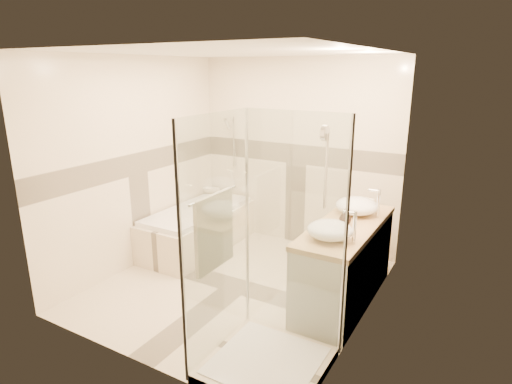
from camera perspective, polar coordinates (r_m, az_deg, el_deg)
The scene contains 12 objects.
room at distance 4.44m, azimuth -2.03°, elevation 1.93°, with size 2.82×3.02×2.52m.
bathtub at distance 5.82m, azimuth -7.67°, elevation -4.55°, with size 0.75×1.70×0.56m.
vanity at distance 4.54m, azimuth 11.75°, elevation -9.24°, with size 0.58×1.62×0.85m.
shower_enclosure at distance 3.57m, azimuth 0.39°, elevation -14.90°, with size 0.96×0.93×2.04m.
vessel_sink_near at distance 4.68m, azimuth 13.28°, elevation -1.80°, with size 0.45×0.45×0.18m, color white.
vessel_sink_far at distance 3.96m, azimuth 9.82°, elevation -5.02°, with size 0.42×0.42×0.17m, color white.
faucet_near at distance 4.61m, azimuth 15.90°, elevation -1.16°, with size 0.13×0.03×0.30m.
faucet_far at distance 3.87m, azimuth 12.87°, elevation -4.27°, with size 0.12×0.03×0.30m.
amenity_bottle_a at distance 4.36m, azimuth 11.86°, elevation -3.19°, with size 0.07×0.07×0.16m, color black.
amenity_bottle_b at distance 4.35m, azimuth 11.81°, elevation -3.29°, with size 0.12×0.12×0.15m, color black.
folded_towels at distance 4.98m, azimuth 14.28°, elevation -1.45°, with size 0.13×0.22×0.07m, color white.
rolled_towel at distance 6.36m, azimuth -5.97°, elevation 0.23°, with size 0.11×0.11×0.24m, color white.
Camera 1 is at (2.34, -3.63, 2.35)m, focal length 30.00 mm.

